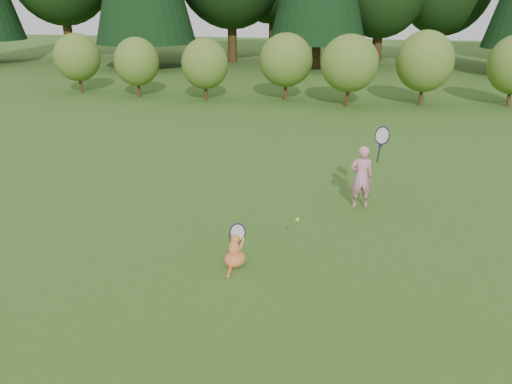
# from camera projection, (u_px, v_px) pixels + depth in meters

# --- Properties ---
(ground) EXTENTS (100.00, 100.00, 0.00)m
(ground) POSITION_uv_depth(u_px,v_px,m) (235.00, 247.00, 8.37)
(ground) COLOR #295618
(ground) RESTS_ON ground
(shrub_row) EXTENTS (28.00, 3.00, 2.80)m
(shrub_row) POSITION_uv_depth(u_px,v_px,m) (312.00, 67.00, 19.76)
(shrub_row) COLOR #476F22
(shrub_row) RESTS_ON ground
(child) EXTENTS (0.75, 0.51, 1.89)m
(child) POSITION_uv_depth(u_px,v_px,m) (362.00, 176.00, 9.75)
(child) COLOR pink
(child) RESTS_ON ground
(cat) EXTENTS (0.51, 0.74, 0.73)m
(cat) POSITION_uv_depth(u_px,v_px,m) (235.00, 249.00, 7.71)
(cat) COLOR #CE4F27
(cat) RESTS_ON ground
(tennis_ball) EXTENTS (0.06, 0.06, 0.06)m
(tennis_ball) POSITION_uv_depth(u_px,v_px,m) (297.00, 219.00, 7.95)
(tennis_ball) COLOR #CED919
(tennis_ball) RESTS_ON ground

